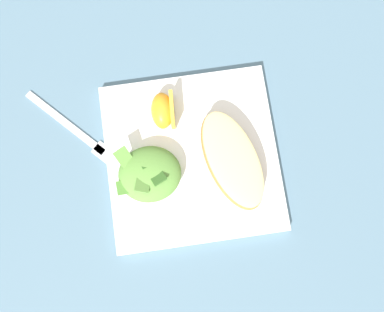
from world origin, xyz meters
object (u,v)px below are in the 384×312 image
(green_salad_pile, at_px, (149,174))
(orange_wedge_front, at_px, (163,110))
(cheesy_pizza_bread, at_px, (232,160))
(metal_fork, at_px, (76,131))
(white_plate, at_px, (192,158))

(green_salad_pile, xyz_separation_m, orange_wedge_front, (-0.04, -0.10, -0.00))
(cheesy_pizza_bread, xyz_separation_m, metal_fork, (0.25, -0.09, -0.03))
(white_plate, relative_size, orange_wedge_front, 4.51)
(green_salad_pile, distance_m, metal_fork, 0.15)
(green_salad_pile, bearing_deg, orange_wedge_front, -109.51)
(green_salad_pile, bearing_deg, white_plate, -163.94)
(cheesy_pizza_bread, relative_size, metal_fork, 1.26)
(orange_wedge_front, bearing_deg, green_salad_pile, 70.49)
(cheesy_pizza_bread, height_order, metal_fork, cheesy_pizza_bread)
(cheesy_pizza_bread, relative_size, green_salad_pile, 1.79)
(orange_wedge_front, distance_m, metal_fork, 0.16)
(cheesy_pizza_bread, bearing_deg, green_salad_pile, 1.58)
(white_plate, bearing_deg, orange_wedge_front, -65.79)
(white_plate, height_order, orange_wedge_front, orange_wedge_front)
(orange_wedge_front, bearing_deg, white_plate, 114.21)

